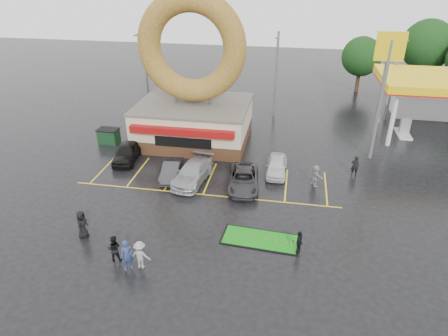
% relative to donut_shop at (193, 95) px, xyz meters
% --- Properties ---
extents(ground, '(120.00, 120.00, 0.00)m').
position_rel_donut_shop_xyz_m(ground, '(3.00, -12.97, -4.46)').
color(ground, black).
rests_on(ground, ground).
extents(donut_shop, '(10.20, 8.70, 13.50)m').
position_rel_donut_shop_xyz_m(donut_shop, '(0.00, 0.00, 0.00)').
color(donut_shop, '#472B19').
rests_on(donut_shop, ground).
extents(gas_station, '(12.30, 13.65, 5.90)m').
position_rel_donut_shop_xyz_m(gas_station, '(23.00, 7.97, -0.77)').
color(gas_station, silver).
rests_on(gas_station, ground).
extents(shell_sign, '(2.20, 0.36, 10.60)m').
position_rel_donut_shop_xyz_m(shell_sign, '(16.00, -0.97, 2.91)').
color(shell_sign, slate).
rests_on(shell_sign, ground).
extents(streetlight_left, '(0.40, 2.21, 9.00)m').
position_rel_donut_shop_xyz_m(streetlight_left, '(-7.00, 6.95, 0.32)').
color(streetlight_left, slate).
rests_on(streetlight_left, ground).
extents(streetlight_mid, '(0.40, 2.21, 9.00)m').
position_rel_donut_shop_xyz_m(streetlight_mid, '(7.00, 7.95, 0.32)').
color(streetlight_mid, slate).
rests_on(streetlight_mid, ground).
extents(streetlight_right, '(0.40, 2.21, 9.00)m').
position_rel_donut_shop_xyz_m(streetlight_right, '(19.00, 8.95, 0.32)').
color(streetlight_right, slate).
rests_on(streetlight_right, ground).
extents(tree_far_c, '(6.30, 6.30, 9.00)m').
position_rel_donut_shop_xyz_m(tree_far_c, '(25.00, 21.03, 1.37)').
color(tree_far_c, '#332114').
rests_on(tree_far_c, ground).
extents(tree_far_d, '(4.90, 4.90, 7.00)m').
position_rel_donut_shop_xyz_m(tree_far_d, '(17.00, 19.03, 0.07)').
color(tree_far_d, '#332114').
rests_on(tree_far_d, ground).
extents(car_black, '(2.22, 4.59, 1.51)m').
position_rel_donut_shop_xyz_m(car_black, '(-4.63, -5.16, -3.71)').
color(car_black, black).
rests_on(car_black, ground).
extents(car_dgrey, '(1.66, 3.91, 1.25)m').
position_rel_donut_shop_xyz_m(car_dgrey, '(-0.01, -7.46, -3.84)').
color(car_dgrey, '#2E2E30').
rests_on(car_dgrey, ground).
extents(car_silver, '(2.76, 5.35, 1.48)m').
position_rel_donut_shop_xyz_m(car_silver, '(1.79, -7.68, -3.72)').
color(car_silver, '#9C9DA1').
rests_on(car_silver, ground).
extents(car_grey, '(2.76, 5.08, 1.35)m').
position_rel_donut_shop_xyz_m(car_grey, '(5.80, -7.93, -3.79)').
color(car_grey, '#323234').
rests_on(car_grey, ground).
extents(car_white, '(1.60, 3.95, 1.34)m').
position_rel_donut_shop_xyz_m(car_white, '(8.13, -5.28, -3.79)').
color(car_white, silver).
rests_on(car_white, ground).
extents(person_blue, '(0.83, 0.78, 1.91)m').
position_rel_donut_shop_xyz_m(person_blue, '(0.68, -18.07, -3.51)').
color(person_blue, navy).
rests_on(person_blue, ground).
extents(person_blackjkt, '(0.92, 0.78, 1.67)m').
position_rel_donut_shop_xyz_m(person_blackjkt, '(-0.35, -17.49, -3.63)').
color(person_blackjkt, black).
rests_on(person_blackjkt, ground).
extents(person_hoodie, '(1.15, 0.68, 1.75)m').
position_rel_donut_shop_xyz_m(person_hoodie, '(1.35, -17.82, -3.59)').
color(person_hoodie, gray).
rests_on(person_hoodie, ground).
extents(person_bystander, '(0.61, 0.92, 1.86)m').
position_rel_donut_shop_xyz_m(person_bystander, '(-3.19, -15.80, -3.53)').
color(person_bystander, black).
rests_on(person_bystander, ground).
extents(person_cameraman, '(0.61, 0.96, 1.52)m').
position_rel_donut_shop_xyz_m(person_cameraman, '(10.03, -14.95, -3.71)').
color(person_cameraman, black).
rests_on(person_cameraman, ground).
extents(person_walker_near, '(1.18, 1.65, 1.72)m').
position_rel_donut_shop_xyz_m(person_walker_near, '(11.14, -6.72, -3.60)').
color(person_walker_near, gray).
rests_on(person_walker_near, ground).
extents(person_walker_far, '(0.64, 0.44, 1.69)m').
position_rel_donut_shop_xyz_m(person_walker_far, '(14.28, -4.46, -3.62)').
color(person_walker_far, black).
rests_on(person_walker_far, ground).
extents(dumpster, '(1.85, 1.28, 1.30)m').
position_rel_donut_shop_xyz_m(dumpster, '(-7.79, -1.98, -3.81)').
color(dumpster, '#173B1F').
rests_on(dumpster, ground).
extents(putting_green, '(4.88, 2.38, 0.59)m').
position_rel_donut_shop_xyz_m(putting_green, '(7.70, -14.17, -4.43)').
color(putting_green, black).
rests_on(putting_green, ground).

